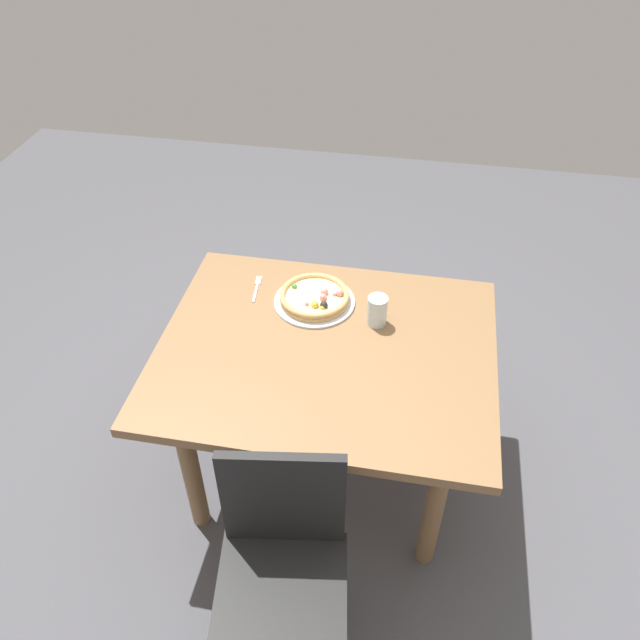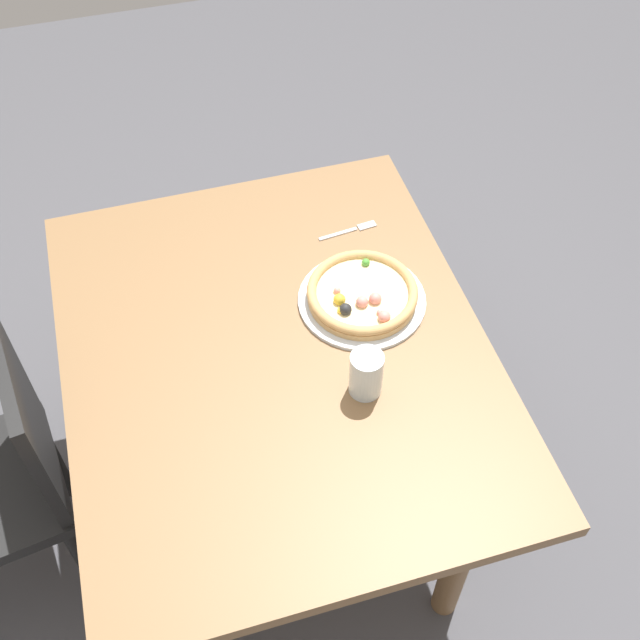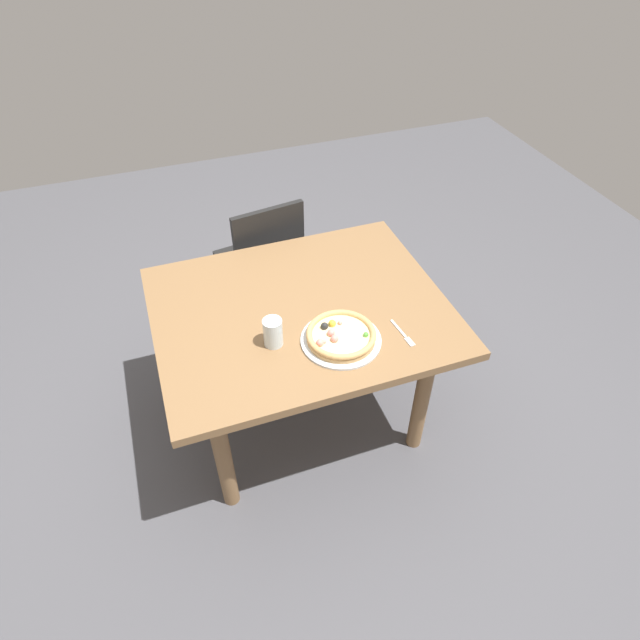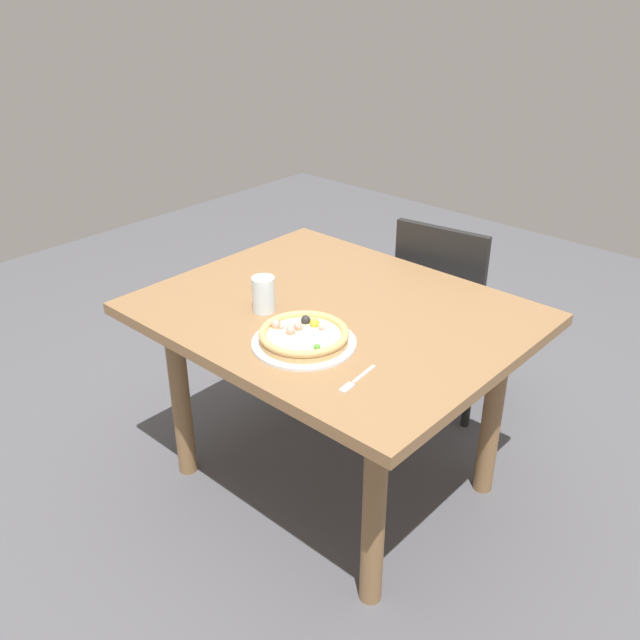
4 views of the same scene
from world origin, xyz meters
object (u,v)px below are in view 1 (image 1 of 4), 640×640
at_px(pizza, 315,297).
at_px(fork, 257,287).
at_px(dining_table, 326,367).
at_px(plate, 314,302).
at_px(chair_near, 282,565).
at_px(drinking_glass, 377,311).

height_order(pizza, fork, pizza).
bearing_deg(dining_table, plate, 110.04).
bearing_deg(pizza, chair_near, -85.38).
bearing_deg(dining_table, pizza, 109.75).
distance_m(pizza, drinking_glass, 0.26).
height_order(fork, drinking_glass, drinking_glass).
relative_size(dining_table, chair_near, 1.42).
xyz_separation_m(dining_table, plate, (-0.09, 0.24, 0.11)).
relative_size(plate, fork, 1.93).
relative_size(dining_table, fork, 7.38).
bearing_deg(chair_near, pizza, -93.88).
height_order(dining_table, drinking_glass, drinking_glass).
bearing_deg(fork, drinking_glass, -110.79).
xyz_separation_m(dining_table, drinking_glass, (0.16, 0.17, 0.16)).
relative_size(chair_near, fork, 5.19).
xyz_separation_m(dining_table, fork, (-0.34, 0.30, 0.10)).
xyz_separation_m(plate, drinking_glass, (0.25, -0.08, 0.05)).
height_order(dining_table, chair_near, chair_near).
distance_m(dining_table, chair_near, 0.73).
bearing_deg(chair_near, drinking_glass, -109.70).
bearing_deg(pizza, dining_table, -70.25).
relative_size(chair_near, plate, 2.69).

